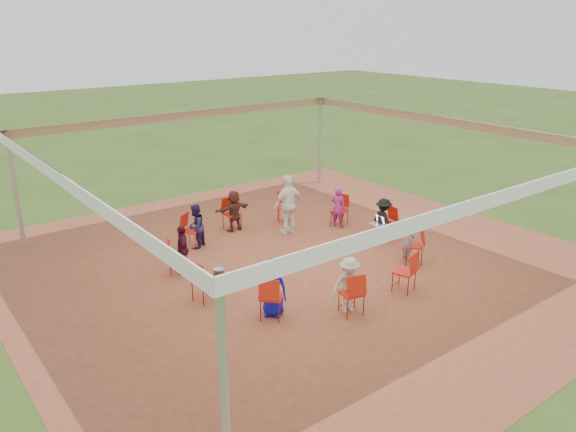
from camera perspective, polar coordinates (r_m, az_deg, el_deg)
ground at (r=13.66m, az=0.80°, el=-4.59°), size 80.00×80.00×0.00m
dirt_patch at (r=13.65m, az=0.80°, el=-4.57°), size 13.00×13.00×0.00m
tent at (r=12.88m, az=0.85°, el=5.11°), size 10.33×10.33×3.00m
chair_0 at (r=15.03m, az=9.98°, el=-0.77°), size 0.49×0.47×0.90m
chair_1 at (r=15.89m, az=5.25°, el=0.56°), size 0.58×0.57×0.90m
chair_2 at (r=16.09m, az=-0.34°, el=0.88°), size 0.59×0.59×0.90m
chair_3 at (r=15.61m, az=-5.72°, el=0.19°), size 0.43×0.45×0.90m
chair_4 at (r=14.52m, az=-9.76°, el=-1.47°), size 0.59×0.60×0.90m
chair_5 at (r=13.10m, az=-11.14°, el=-3.90°), size 0.57×0.56×0.90m
chair_6 at (r=11.74m, az=-8.51°, el=-6.55°), size 0.50×0.49×0.90m
chair_7 at (r=10.98m, az=-1.69°, el=-8.24°), size 0.61×0.61×0.90m
chair_8 at (r=11.19m, az=6.47°, el=-7.81°), size 0.52×0.53×0.90m
chair_9 at (r=12.26m, az=11.74°, el=-5.60°), size 0.53×0.55×0.90m
chair_10 at (r=13.70m, az=12.60°, el=-2.95°), size 0.61×0.60×0.90m
person_seated_0 at (r=14.91m, az=9.65°, el=-0.37°), size 0.46×0.78×1.15m
person_seated_1 at (r=15.74m, az=5.10°, el=0.89°), size 0.43×0.50×1.15m
person_seated_2 at (r=15.47m, az=-5.50°, el=0.54°), size 1.08×0.42×1.15m
person_seated_3 at (r=14.42m, az=-9.37°, el=-1.04°), size 0.64×0.58×1.15m
person_seated_4 at (r=13.05m, az=-10.65°, el=-3.33°), size 0.58×0.76×1.15m
person_seated_5 at (r=11.03m, az=-1.56°, el=-7.35°), size 0.61×0.63×1.15m
person_seated_6 at (r=11.22m, az=6.20°, el=-6.96°), size 0.81×0.55×1.15m
person_seated_7 at (r=13.63m, az=12.15°, el=-2.43°), size 0.48×0.50×1.15m
standing_person at (r=15.11m, az=0.06°, el=1.16°), size 0.97×0.51×1.64m
cable_coil at (r=13.60m, az=-1.38°, el=-4.60°), size 0.36×0.36×0.03m
laptop at (r=14.82m, az=9.18°, el=-0.56°), size 0.32×0.38×0.24m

